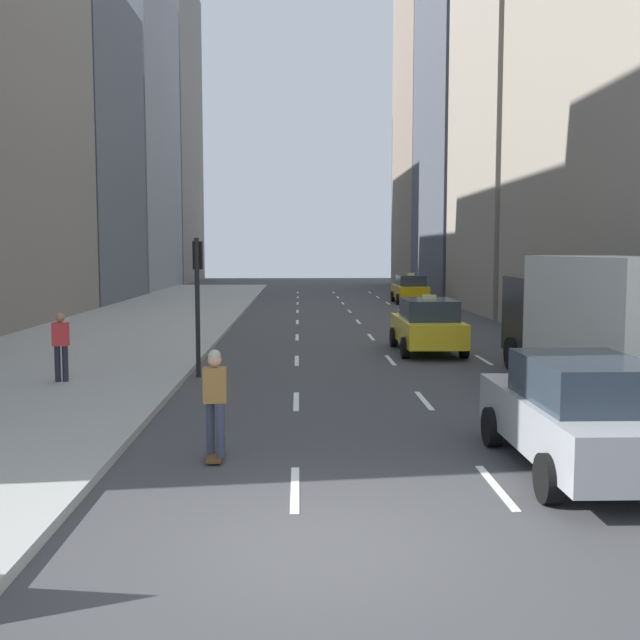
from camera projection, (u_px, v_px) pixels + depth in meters
name	position (u px, v px, depth m)	size (l,w,h in m)	color
ground_plane	(312.00, 546.00, 8.33)	(160.00, 160.00, 0.00)	#3D3D3F
sidewalk_left	(152.00, 319.00, 34.99)	(8.00, 66.00, 0.15)	#9E9E99
lane_markings	(364.00, 329.00, 31.29)	(5.72, 56.00, 0.01)	white
building_row_left	(88.00, 113.00, 49.24)	(6.00, 78.01, 30.86)	#4C515B
building_row_right	(508.00, 73.00, 43.25)	(6.00, 66.64, 34.31)	slate
taxi_lead	(410.00, 289.00, 46.43)	(2.02, 4.40, 1.87)	yellow
taxi_second	(428.00, 325.00, 23.99)	(2.02, 4.40, 1.87)	yellow
sedan_black_near	(579.00, 414.00, 11.03)	(2.02, 4.59, 1.73)	#9EA0A5
box_truck	(599.00, 319.00, 17.24)	(2.58, 8.40, 3.15)	#262628
skateboarder	(215.00, 399.00, 11.71)	(0.36, 0.80, 1.75)	brown
pedestrian_mid_block	(61.00, 343.00, 17.83)	(0.36, 0.22, 1.65)	#23232D
traffic_light_pole	(198.00, 284.00, 19.31)	(0.24, 0.42, 3.60)	black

